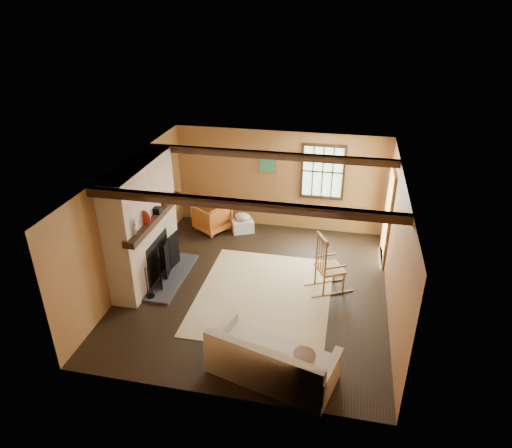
% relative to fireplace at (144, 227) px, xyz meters
% --- Properties ---
extents(ground, '(5.50, 5.50, 0.00)m').
position_rel_fireplace_xyz_m(ground, '(2.23, 0.00, -1.10)').
color(ground, black).
rests_on(ground, ground).
extents(room_envelope, '(5.02, 5.52, 2.44)m').
position_rel_fireplace_xyz_m(room_envelope, '(2.45, 0.26, 0.53)').
color(room_envelope, '#A35C3A').
rests_on(room_envelope, ground).
extents(fireplace, '(1.02, 2.30, 2.40)m').
position_rel_fireplace_xyz_m(fireplace, '(0.00, 0.00, 0.00)').
color(fireplace, '#A84F41').
rests_on(fireplace, ground).
extents(rug, '(2.50, 3.00, 0.01)m').
position_rel_fireplace_xyz_m(rug, '(2.43, -0.20, -1.10)').
color(rug, tan).
rests_on(rug, ground).
extents(rocking_chair, '(0.98, 0.80, 1.20)m').
position_rel_fireplace_xyz_m(rocking_chair, '(3.58, 0.24, -0.60)').
color(rocking_chair, tan).
rests_on(rocking_chair, ground).
extents(sofa, '(2.05, 1.32, 0.77)m').
position_rel_fireplace_xyz_m(sofa, '(2.93, -2.23, -0.83)').
color(sofa, beige).
rests_on(sofa, ground).
extents(firewood_pile, '(0.61, 0.11, 0.22)m').
position_rel_fireplace_xyz_m(firewood_pile, '(0.35, 2.60, -0.99)').
color(firewood_pile, brown).
rests_on(firewood_pile, ground).
extents(laundry_basket, '(0.61, 0.55, 0.30)m').
position_rel_fireplace_xyz_m(laundry_basket, '(1.42, 2.28, -0.95)').
color(laundry_basket, silver).
rests_on(laundry_basket, ground).
extents(basket_pillow, '(0.44, 0.39, 0.19)m').
position_rel_fireplace_xyz_m(basket_pillow, '(1.42, 2.28, -0.71)').
color(basket_pillow, beige).
rests_on(basket_pillow, laundry_basket).
extents(armchair, '(1.01, 1.01, 0.67)m').
position_rel_fireplace_xyz_m(armchair, '(0.68, 2.20, -0.77)').
color(armchair, '#BF6026').
rests_on(armchair, ground).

